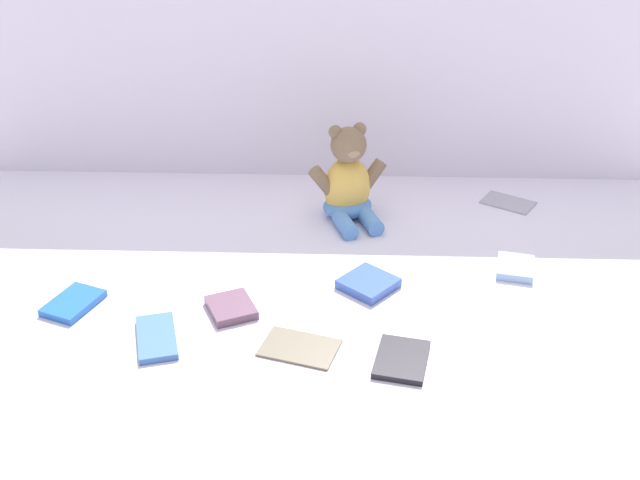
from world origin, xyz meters
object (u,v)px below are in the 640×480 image
book_case_0 (299,347)px  book_case_6 (508,202)px  book_case_1 (401,359)px  book_case_5 (368,283)px  book_case_4 (73,303)px  book_case_2 (515,268)px  teddy_bear (348,184)px  book_case_3 (157,338)px  book_case_7 (231,308)px

book_case_0 → book_case_6: bearing=157.7°
book_case_1 → book_case_5: book_case_5 is taller
book_case_0 → book_case_1: bearing=96.5°
book_case_4 → book_case_2: bearing=-148.2°
teddy_bear → book_case_2: bearing=-52.7°
book_case_3 → book_case_7: size_ratio=1.44×
book_case_2 → book_case_4: 0.89m
book_case_5 → teddy_bear: bearing=48.4°
book_case_2 → book_case_5: 0.31m
book_case_1 → book_case_3: bearing=5.7°
book_case_0 → book_case_7: size_ratio=1.44×
book_case_6 → book_case_1: bearing=6.4°
book_case_5 → book_case_6: (0.35, 0.38, -0.01)m
book_case_4 → book_case_6: book_case_4 is taller
teddy_bear → book_case_4: bearing=-162.6°
book_case_3 → book_case_4: book_case_4 is taller
teddy_bear → book_case_4: 0.66m
book_case_5 → book_case_4: bearing=139.0°
book_case_7 → book_case_5: bearing=-5.4°
book_case_2 → book_case_3: book_case_2 is taller
book_case_2 → book_case_7: (-0.57, -0.16, -0.00)m
teddy_bear → book_case_7: size_ratio=2.42×
book_case_3 → book_case_6: (0.73, 0.57, -0.00)m
teddy_bear → book_case_5: (0.04, -0.30, -0.07)m
book_case_0 → book_case_5: 0.24m
book_case_7 → book_case_2: bearing=-8.6°
book_case_2 → book_case_3: 0.74m
book_case_2 → book_case_5: book_case_5 is taller
book_case_6 → book_case_0: bearing=-7.1°
book_case_4 → book_case_6: size_ratio=0.93×
book_case_2 → book_case_6: size_ratio=0.77×
book_case_7 → book_case_0: bearing=-63.9°
teddy_bear → book_case_3: size_ratio=1.68×
book_case_0 → book_case_4: 0.46m
book_case_0 → book_case_6: 0.75m
book_case_0 → book_case_2: size_ratio=1.46×
book_case_3 → book_case_6: book_case_3 is taller
book_case_4 → book_case_5: 0.58m
book_case_3 → book_case_0: bearing=-19.4°
book_case_6 → book_case_4: bearing=-31.2°
book_case_3 → book_case_5: book_case_5 is taller
book_case_5 → book_case_6: 0.52m
teddy_bear → book_case_7: bearing=-138.2°
book_case_0 → teddy_bear: bearing=-173.0°
book_case_3 → book_case_6: size_ratio=1.12×
book_case_1 → book_case_3: 0.44m
book_case_2 → book_case_1: bearing=-116.9°
teddy_bear → book_case_2: teddy_bear is taller
book_case_3 → book_case_4: bearing=134.9°
teddy_bear → book_case_5: size_ratio=2.35×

